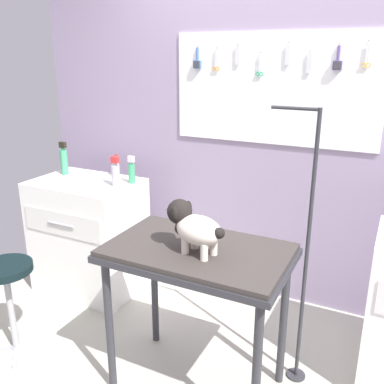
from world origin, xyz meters
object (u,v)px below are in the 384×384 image
(grooming_table, at_px, (197,264))
(grooming_arm, at_px, (304,265))
(counter_left, at_px, (89,235))
(pump_bottle_white, at_px, (116,174))
(stool, at_px, (7,282))
(dog, at_px, (193,226))

(grooming_table, distance_m, grooming_arm, 0.58)
(grooming_table, relative_size, counter_left, 1.07)
(grooming_arm, bearing_deg, pump_bottle_white, 168.52)
(counter_left, relative_size, stool, 1.49)
(counter_left, distance_m, stool, 0.86)
(dog, xyz_separation_m, counter_left, (-1.25, 0.66, -0.55))
(grooming_table, bearing_deg, pump_bottle_white, 147.56)
(grooming_table, height_order, grooming_arm, grooming_arm)
(grooming_table, distance_m, counter_left, 1.43)
(dog, height_order, counter_left, dog)
(dog, bearing_deg, grooming_table, 91.98)
(pump_bottle_white, bearing_deg, stool, -104.22)
(dog, bearing_deg, pump_bottle_white, 145.34)
(grooming_table, distance_m, stool, 1.24)
(dog, bearing_deg, stool, -170.53)
(counter_left, height_order, pump_bottle_white, pump_bottle_white)
(dog, relative_size, counter_left, 0.40)
(counter_left, xyz_separation_m, pump_bottle_white, (0.29, 0.01, 0.54))
(grooming_arm, bearing_deg, counter_left, 170.59)
(grooming_arm, bearing_deg, stool, -161.21)
(grooming_table, xyz_separation_m, pump_bottle_white, (-0.96, 0.61, 0.22))
(grooming_arm, height_order, dog, grooming_arm)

